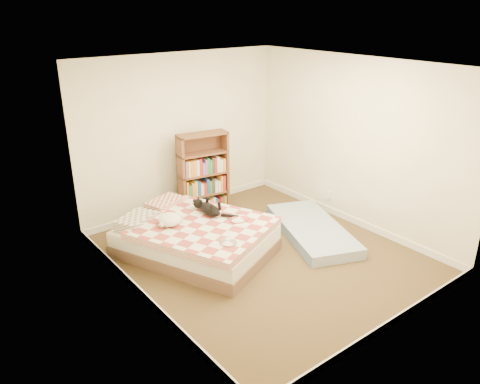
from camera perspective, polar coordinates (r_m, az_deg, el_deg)
room at (r=5.90m, az=2.95°, el=2.57°), size 3.51×4.01×2.51m
bed at (r=6.36m, az=-5.61°, el=-5.44°), size 2.02×2.32×0.52m
bookshelf at (r=7.47m, az=-4.55°, el=1.11°), size 0.83×0.38×1.32m
floor_mattress at (r=6.94m, az=8.77°, el=-4.59°), size 1.38×1.92×0.16m
black_cat at (r=6.45m, az=-3.92°, el=-1.99°), size 0.27×0.73×0.17m
white_dog at (r=6.16m, az=-8.47°, el=-3.32°), size 0.43×0.43×0.16m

